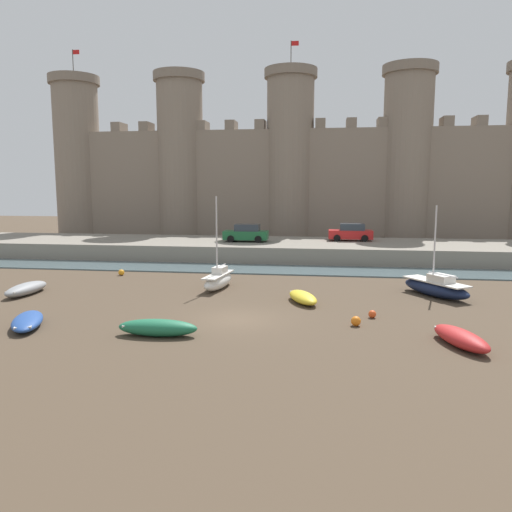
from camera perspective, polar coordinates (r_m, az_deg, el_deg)
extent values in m
plane|color=#4C3D2D|center=(25.12, -2.05, -7.25)|extent=(160.00, 160.00, 0.00)
cube|color=slate|center=(39.58, 1.75, -1.55)|extent=(80.00, 4.50, 0.10)
cube|color=gray|center=(46.62, 2.74, 0.75)|extent=(63.64, 10.00, 1.49)
cube|color=gray|center=(58.06, 3.88, 7.83)|extent=(51.64, 2.80, 12.94)
cylinder|color=gray|center=(65.32, -19.68, 9.88)|extent=(5.29, 5.29, 18.58)
cylinder|color=#796B5D|center=(66.45, -20.10, 18.34)|extent=(5.92, 5.92, 1.00)
cylinder|color=#4C4742|center=(66.85, -20.18, 20.02)|extent=(0.10, 0.10, 3.00)
cube|color=red|center=(66.92, -19.87, 21.07)|extent=(0.80, 0.04, 0.50)
cylinder|color=gray|center=(60.46, -8.60, 10.44)|extent=(5.29, 5.29, 18.58)
cylinder|color=#796B5D|center=(61.68, -8.80, 19.56)|extent=(5.92, 5.92, 1.00)
cylinder|color=gray|center=(58.12, 3.91, 10.61)|extent=(5.29, 5.29, 18.58)
cylinder|color=#796B5D|center=(59.39, 4.00, 20.09)|extent=(5.92, 5.92, 1.00)
cylinder|color=#4C4742|center=(59.84, 4.02, 21.96)|extent=(0.10, 0.10, 3.00)
cube|color=red|center=(60.11, 4.50, 23.07)|extent=(0.80, 0.04, 0.50)
cylinder|color=gray|center=(58.60, 16.81, 10.27)|extent=(5.29, 5.29, 18.58)
cylinder|color=#796B5D|center=(59.86, 17.21, 19.67)|extent=(5.92, 5.92, 1.00)
cube|color=gray|center=(63.30, -15.35, 13.94)|extent=(1.10, 2.52, 1.10)
cube|color=gray|center=(62.06, -12.39, 14.16)|extent=(1.10, 2.52, 1.10)
cube|color=gray|center=(60.08, -6.11, 14.51)|extent=(1.10, 2.52, 1.10)
cube|color=gray|center=(59.35, -2.82, 14.63)|extent=(1.10, 2.52, 1.10)
cube|color=gray|center=(58.81, 0.54, 14.70)|extent=(1.10, 2.52, 1.10)
cube|color=gray|center=(58.32, 7.39, 14.69)|extent=(1.10, 2.52, 1.10)
cube|color=gray|center=(58.36, 10.83, 14.61)|extent=(1.10, 2.52, 1.10)
cube|color=gray|center=(58.61, 14.26, 14.48)|extent=(1.10, 2.52, 1.10)
cube|color=gray|center=(59.67, 20.95, 14.09)|extent=(1.10, 2.52, 1.10)
cube|color=gray|center=(60.49, 24.18, 13.83)|extent=(1.10, 2.52, 1.10)
ellipsoid|color=#1E6B47|center=(22.75, -11.17, -8.04)|extent=(3.61, 1.20, 0.75)
ellipsoid|color=#339266|center=(22.73, -11.17, -7.90)|extent=(2.96, 0.94, 0.41)
cube|color=beige|center=(22.64, -10.52, -7.84)|extent=(0.23, 0.94, 0.06)
cube|color=beige|center=(23.18, -14.50, -7.64)|extent=(0.30, 0.61, 0.08)
ellipsoid|color=yellow|center=(28.65, 5.38, -4.73)|extent=(2.33, 3.36, 0.62)
ellipsoid|color=#F2F246|center=(28.64, 5.38, -4.61)|extent=(1.86, 2.74, 0.34)
cube|color=beige|center=(28.42, 5.54, -4.63)|extent=(1.00, 0.58, 0.06)
cube|color=beige|center=(29.76, 4.55, -4.08)|extent=(0.71, 0.51, 0.08)
ellipsoid|color=gray|center=(33.74, -24.76, -3.42)|extent=(1.36, 3.76, 0.72)
ellipsoid|color=silver|center=(33.73, -24.77, -3.32)|extent=(1.07, 3.08, 0.40)
cube|color=beige|center=(33.94, -24.51, -3.17)|extent=(1.04, 0.24, 0.06)
cube|color=beige|center=(32.57, -26.23, -3.75)|extent=(0.68, 0.31, 0.08)
ellipsoid|color=red|center=(22.61, 22.36, -8.67)|extent=(2.29, 3.68, 0.70)
ellipsoid|color=#F23939|center=(22.59, 22.36, -8.52)|extent=(1.83, 3.00, 0.39)
cube|color=beige|center=(22.37, 22.75, -8.60)|extent=(1.01, 0.53, 0.06)
cube|color=beige|center=(23.67, 20.51, -7.63)|extent=(0.70, 0.48, 0.08)
ellipsoid|color=silver|center=(32.43, -4.33, -2.91)|extent=(1.64, 4.35, 0.97)
cube|color=silver|center=(32.35, -4.34, -2.14)|extent=(1.41, 3.83, 0.08)
cube|color=silver|center=(32.60, -4.15, -1.60)|extent=(0.86, 1.27, 0.44)
cylinder|color=silver|center=(31.80, -4.52, 2.32)|extent=(0.10, 0.10, 5.02)
cylinder|color=silver|center=(32.66, -4.10, -1.17)|extent=(0.33, 1.90, 0.08)
ellipsoid|color=#234793|center=(26.07, -24.66, -6.77)|extent=(2.72, 3.84, 0.57)
ellipsoid|color=blue|center=(26.06, -24.67, -6.65)|extent=(2.18, 3.12, 0.31)
cube|color=beige|center=(26.31, -24.59, -6.42)|extent=(1.10, 0.65, 0.06)
cube|color=beige|center=(24.70, -25.11, -7.40)|extent=(0.78, 0.56, 0.08)
ellipsoid|color=#141E3D|center=(32.05, 19.84, -3.52)|extent=(4.00, 4.95, 0.94)
cube|color=silver|center=(31.97, 19.88, -2.76)|extent=(3.48, 4.33, 0.08)
cube|color=silver|center=(31.67, 20.38, -2.41)|extent=(1.58, 1.69, 0.44)
cylinder|color=silver|center=(31.81, 19.76, 1.40)|extent=(0.10, 0.10, 4.54)
cylinder|color=silver|center=(31.55, 20.56, -2.03)|extent=(1.31, 1.90, 0.08)
sphere|color=orange|center=(24.36, 11.35, -7.31)|extent=(0.47, 0.47, 0.47)
sphere|color=orange|center=(38.52, -15.14, -1.83)|extent=(0.45, 0.45, 0.45)
sphere|color=#E04C1E|center=(25.99, 13.15, -6.49)|extent=(0.39, 0.39, 0.39)
cube|color=red|center=(48.04, 10.74, 2.45)|extent=(4.11, 1.73, 0.80)
cube|color=#2D3842|center=(47.99, 10.94, 3.27)|extent=(2.27, 1.51, 0.64)
cylinder|color=black|center=(47.17, 9.24, 2.04)|extent=(0.64, 0.18, 0.64)
cylinder|color=black|center=(48.86, 9.19, 2.24)|extent=(0.64, 0.18, 0.64)
cylinder|color=black|center=(47.31, 12.32, 1.98)|extent=(0.64, 0.18, 0.64)
cylinder|color=black|center=(49.00, 12.16, 2.18)|extent=(0.64, 0.18, 0.64)
cube|color=#1E6638|center=(46.44, -1.18, 2.40)|extent=(4.11, 1.73, 0.80)
cube|color=#2D3842|center=(46.35, -1.00, 3.26)|extent=(2.27, 1.51, 0.64)
cylinder|color=black|center=(45.85, -2.91, 1.96)|extent=(0.64, 0.18, 0.64)
cylinder|color=black|center=(47.51, -2.54, 2.18)|extent=(0.64, 0.18, 0.64)
cylinder|color=black|center=(45.45, 0.24, 1.92)|extent=(0.64, 0.18, 0.64)
cylinder|color=black|center=(47.13, 0.51, 2.14)|extent=(0.64, 0.18, 0.64)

